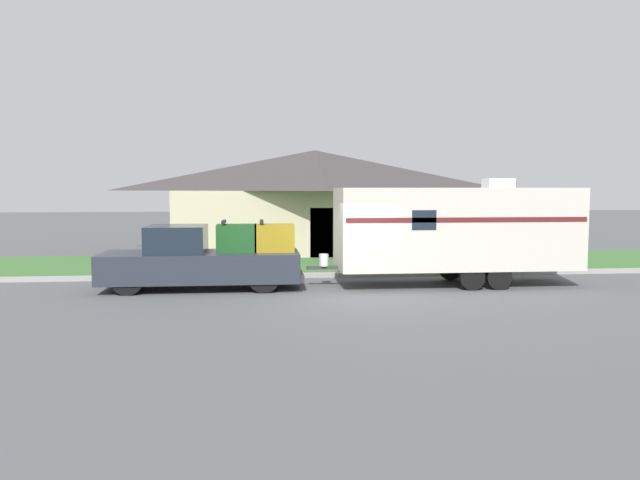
# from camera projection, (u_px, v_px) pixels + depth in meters

# --- Properties ---
(ground_plane) EXTENTS (120.00, 120.00, 0.00)m
(ground_plane) POSITION_uv_depth(u_px,v_px,m) (352.00, 297.00, 16.84)
(ground_plane) COLOR #515456
(curb_strip) EXTENTS (80.00, 0.30, 0.14)m
(curb_strip) POSITION_uv_depth(u_px,v_px,m) (335.00, 275.00, 20.55)
(curb_strip) COLOR #999993
(curb_strip) RESTS_ON ground_plane
(lawn_strip) EXTENTS (80.00, 7.00, 0.03)m
(lawn_strip) POSITION_uv_depth(u_px,v_px,m) (323.00, 263.00, 24.17)
(lawn_strip) COLOR #3D6B33
(lawn_strip) RESTS_ON ground_plane
(house_across_street) EXTENTS (13.43, 7.25, 4.67)m
(house_across_street) POSITION_uv_depth(u_px,v_px,m) (315.00, 199.00, 29.15)
(house_across_street) COLOR beige
(house_across_street) RESTS_ON ground_plane
(pickup_truck) EXTENTS (5.78, 2.06, 1.99)m
(pickup_truck) POSITION_uv_depth(u_px,v_px,m) (203.00, 259.00, 18.09)
(pickup_truck) COLOR black
(pickup_truck) RESTS_ON ground_plane
(travel_trailer) EXTENTS (8.10, 2.29, 3.22)m
(travel_trailer) POSITION_uv_depth(u_px,v_px,m) (456.00, 228.00, 18.77)
(travel_trailer) COLOR black
(travel_trailer) RESTS_ON ground_plane
(mailbox) EXTENTS (0.48, 0.20, 1.37)m
(mailbox) POSITION_uv_depth(u_px,v_px,m) (344.00, 243.00, 21.46)
(mailbox) COLOR brown
(mailbox) RESTS_ON ground_plane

